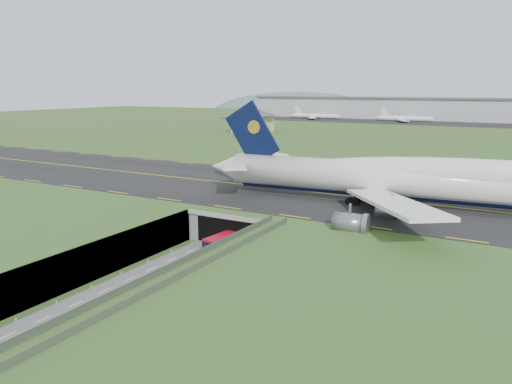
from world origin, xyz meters
The scene contains 10 objects.
ground centered at (0.00, 0.00, 0.00)m, with size 900.00×900.00×0.00m, color #3C5F26.
airfield_deck centered at (0.00, 0.00, 3.00)m, with size 800.00×800.00×6.00m, color gray.
trench_road centered at (0.00, -7.50, 0.10)m, with size 12.00×75.00×0.20m, color slate.
taxiway centered at (0.00, 33.00, 6.09)m, with size 800.00×44.00×0.18m, color black.
tunnel_portal centered at (0.00, 16.71, 3.33)m, with size 17.00×22.30×6.00m.
guideway centered at (11.00, -19.11, 5.32)m, with size 3.00×53.00×7.05m.
jumbo_jet centered at (31.96, 30.04, 11.46)m, with size 95.49×61.09×20.27m.
shuttle_tram centered at (1.40, 4.76, 1.64)m, with size 3.44×7.52×2.98m.
service_building centered at (-78.37, 155.20, 13.65)m, with size 23.85×23.85×12.92m.
cargo_terminal centered at (-0.12, 299.41, 13.96)m, with size 320.00×67.00×15.60m.
Camera 1 is at (47.46, -64.90, 28.24)m, focal length 35.00 mm.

